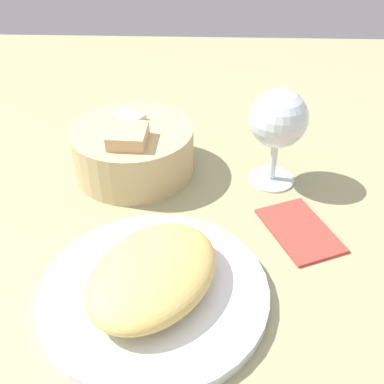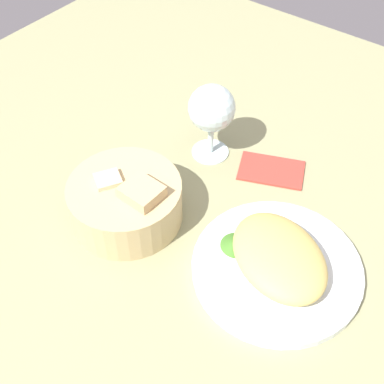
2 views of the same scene
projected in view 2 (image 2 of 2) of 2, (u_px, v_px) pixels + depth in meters
ground_plane at (192, 245)px, 77.86cm from camera, size 140.00×140.00×2.00cm
plate at (277, 268)px, 72.97cm from camera, size 24.51×24.51×1.40cm
omelette at (279, 256)px, 70.87cm from camera, size 20.08×18.31×4.32cm
lettuce_garnish at (237, 243)px, 74.42cm from camera, size 4.80×4.80×1.19cm
bread_basket at (127, 201)px, 77.68cm from camera, size 17.40×17.40×8.84cm
wine_glass_near at (212, 111)px, 83.68cm from camera, size 7.95×7.95×13.91cm
folded_napkin at (271, 170)px, 87.07cm from camera, size 12.87×10.76×0.80cm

